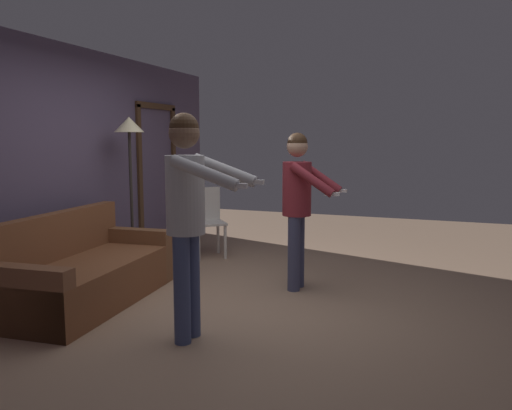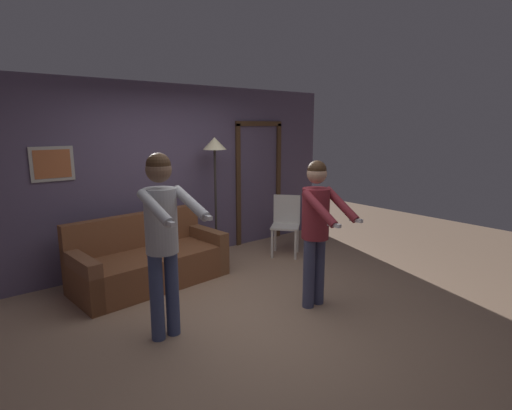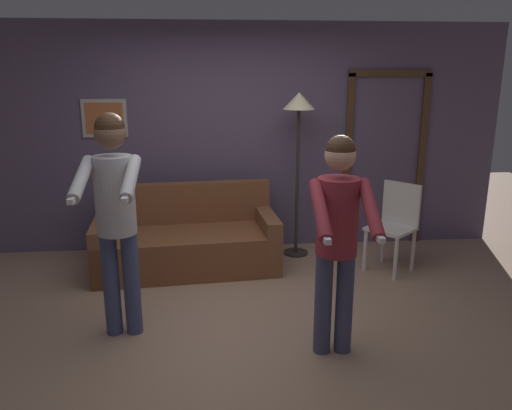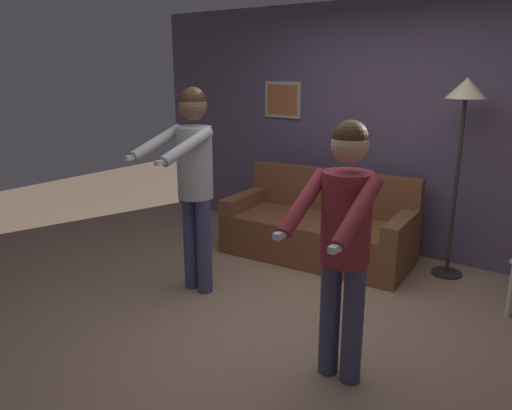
{
  "view_description": "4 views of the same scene",
  "coord_description": "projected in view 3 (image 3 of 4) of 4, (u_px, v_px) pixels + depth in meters",
  "views": [
    {
      "loc": [
        -4.3,
        -1.88,
        1.57
      ],
      "look_at": [
        -0.18,
        -0.31,
        0.99
      ],
      "focal_mm": 35.0,
      "sensor_mm": 36.0,
      "label": 1
    },
    {
      "loc": [
        -2.51,
        -3.33,
        2.01
      ],
      "look_at": [
        -0.06,
        -0.31,
        1.23
      ],
      "focal_mm": 28.0,
      "sensor_mm": 36.0,
      "label": 2
    },
    {
      "loc": [
        -0.21,
        -3.77,
        2.07
      ],
      "look_at": [
        0.09,
        -0.38,
        1.15
      ],
      "focal_mm": 35.0,
      "sensor_mm": 36.0,
      "label": 3
    },
    {
      "loc": [
        1.92,
        -3.03,
        1.93
      ],
      "look_at": [
        -0.12,
        -0.29,
        0.98
      ],
      "focal_mm": 35.0,
      "sensor_mm": 36.0,
      "label": 4
    }
  ],
  "objects": [
    {
      "name": "person_standing_left",
      "position": [
        115.0,
        204.0,
        3.77
      ],
      "size": [
        0.43,
        0.73,
        1.77
      ],
      "color": "#3E4973",
      "rests_on": "ground_plane"
    },
    {
      "name": "torchiere_lamp",
      "position": [
        299.0,
        119.0,
        5.42
      ],
      "size": [
        0.35,
        0.35,
        1.84
      ],
      "color": "#332D28",
      "rests_on": "ground_plane"
    },
    {
      "name": "back_wall_assembly",
      "position": [
        231.0,
        139.0,
        5.77
      ],
      "size": [
        6.4,
        0.1,
        2.6
      ],
      "color": "#5A4D69",
      "rests_on": "ground_plane"
    },
    {
      "name": "ground_plane",
      "position": [
        241.0,
        325.0,
        4.19
      ],
      "size": [
        12.0,
        12.0,
        0.0
      ],
      "primitive_type": "plane",
      "color": "#A28066"
    },
    {
      "name": "dining_chair_distant",
      "position": [
        395.0,
        221.0,
        5.26
      ],
      "size": [
        0.59,
        0.59,
        0.93
      ],
      "color": "silver",
      "rests_on": "ground_plane"
    },
    {
      "name": "person_standing_right",
      "position": [
        338.0,
        228.0,
        3.54
      ],
      "size": [
        0.44,
        0.64,
        1.64
      ],
      "color": "#43486A",
      "rests_on": "ground_plane"
    },
    {
      "name": "couch",
      "position": [
        187.0,
        243.0,
        5.35
      ],
      "size": [
        1.97,
        1.01,
        0.87
      ],
      "color": "brown",
      "rests_on": "ground_plane"
    }
  ]
}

